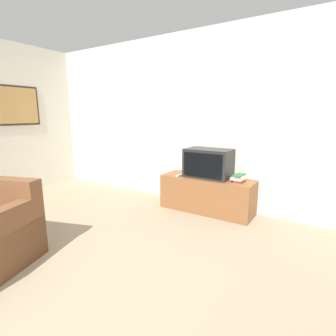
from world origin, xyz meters
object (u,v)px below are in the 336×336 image
Objects in this scene: book_stack at (239,178)px; remote_on_stand at (180,175)px; tv_stand at (207,194)px; television at (208,163)px.

book_stack reaches higher than remote_on_stand.
remote_on_stand is at bearing -161.74° from tv_stand.
book_stack is (0.46, -0.02, -0.15)m from television.
television is 3.97× the size of remote_on_stand.
television is at bearing 22.86° from remote_on_stand.
tv_stand is 0.54m from book_stack.
remote_on_stand is at bearing -170.79° from book_stack.
television is at bearing 103.59° from tv_stand.
book_stack is at bearing 9.21° from remote_on_stand.
tv_stand is at bearing -178.87° from book_stack.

